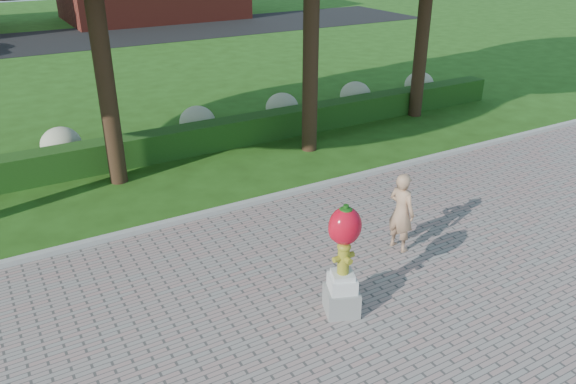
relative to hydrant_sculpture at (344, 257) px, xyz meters
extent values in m
plane|color=#244912|center=(0.18, 1.41, -1.11)|extent=(100.00, 100.00, 0.00)
cube|color=#ADADA5|center=(0.18, 4.41, -1.04)|extent=(40.00, 0.18, 0.15)
cube|color=#1E4012|center=(0.18, 8.41, -0.71)|extent=(24.00, 0.70, 0.80)
ellipsoid|color=#BABB8F|center=(-2.82, 9.41, -0.56)|extent=(1.10, 1.10, 0.99)
ellipsoid|color=#BABB8F|center=(1.18, 9.41, -0.56)|extent=(1.10, 1.10, 0.99)
ellipsoid|color=#BABB8F|center=(4.18, 9.41, -0.56)|extent=(1.10, 1.10, 0.99)
ellipsoid|color=#BABB8F|center=(7.18, 9.41, -0.56)|extent=(1.10, 1.10, 0.99)
ellipsoid|color=#BABB8F|center=(10.18, 9.41, -0.56)|extent=(1.10, 1.10, 0.99)
cube|color=black|center=(0.18, 29.41, -1.10)|extent=(50.00, 8.00, 0.02)
cylinder|color=black|center=(-1.82, 7.41, 1.97)|extent=(0.44, 0.44, 6.16)
cylinder|color=black|center=(3.68, 6.91, 2.53)|extent=(0.44, 0.44, 7.28)
cylinder|color=black|center=(8.68, 7.91, 1.83)|extent=(0.44, 0.44, 5.88)
cube|color=gray|center=(0.00, 0.00, -0.85)|extent=(0.71, 0.71, 0.44)
cube|color=silver|center=(0.00, 0.00, -0.51)|extent=(0.57, 0.57, 0.25)
cube|color=silver|center=(0.00, 0.00, -0.34)|extent=(0.46, 0.46, 0.09)
cylinder|color=olive|center=(0.00, 0.00, -0.05)|extent=(0.19, 0.19, 0.49)
ellipsoid|color=olive|center=(0.00, 0.00, 0.20)|extent=(0.23, 0.23, 0.16)
cylinder|color=olive|center=(-0.14, 0.00, 0.01)|extent=(0.11, 0.10, 0.10)
cylinder|color=olive|center=(0.14, 0.00, 0.01)|extent=(0.11, 0.10, 0.10)
cylinder|color=olive|center=(0.00, -0.13, 0.01)|extent=(0.11, 0.11, 0.11)
cylinder|color=olive|center=(0.00, 0.00, 0.27)|extent=(0.07, 0.07, 0.04)
ellipsoid|color=red|center=(0.00, 0.00, 0.58)|extent=(0.55, 0.50, 0.64)
ellipsoid|color=red|center=(-0.16, 0.00, 0.56)|extent=(0.27, 0.27, 0.41)
ellipsoid|color=red|center=(0.16, 0.00, 0.56)|extent=(0.27, 0.27, 0.41)
cylinder|color=#184E11|center=(0.00, 0.00, 0.90)|extent=(0.09, 0.09, 0.11)
ellipsoid|color=#184E11|center=(0.00, 0.00, 0.87)|extent=(0.21, 0.21, 0.07)
imported|color=tan|center=(2.21, 1.14, -0.25)|extent=(0.49, 0.66, 1.65)
camera|label=1|loc=(-4.69, -6.29, 4.85)|focal=35.00mm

